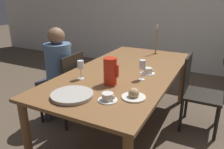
{
  "coord_description": "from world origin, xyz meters",
  "views": [
    {
      "loc": [
        0.89,
        -2.05,
        1.48
      ],
      "look_at": [
        0.0,
        -0.32,
        0.78
      ],
      "focal_mm": 35.0,
      "sensor_mm": 36.0,
      "label": 1
    }
  ],
  "objects_px": {
    "chair_person_side": "(66,86)",
    "red_pitcher": "(110,71)",
    "chair_opposite": "(197,91)",
    "serving_tray": "(72,95)",
    "wine_glass_juice": "(81,66)",
    "teacup_near_person": "(108,97)",
    "teacup_across": "(148,71)",
    "candlestick_tall": "(156,42)",
    "bread_plate": "(134,95)",
    "wine_glass_water": "(142,65)",
    "person_seated": "(57,68)"
  },
  "relations": [
    {
      "from": "wine_glass_juice",
      "to": "teacup_near_person",
      "type": "relative_size",
      "value": 1.2
    },
    {
      "from": "chair_person_side",
      "to": "chair_opposite",
      "type": "relative_size",
      "value": 1.0
    },
    {
      "from": "wine_glass_water",
      "to": "serving_tray",
      "type": "relative_size",
      "value": 0.58
    },
    {
      "from": "red_pitcher",
      "to": "wine_glass_juice",
      "type": "bearing_deg",
      "value": -177.68
    },
    {
      "from": "chair_opposite",
      "to": "red_pitcher",
      "type": "height_order",
      "value": "red_pitcher"
    },
    {
      "from": "serving_tray",
      "to": "teacup_near_person",
      "type": "bearing_deg",
      "value": 13.95
    },
    {
      "from": "chair_opposite",
      "to": "serving_tray",
      "type": "relative_size",
      "value": 2.59
    },
    {
      "from": "wine_glass_water",
      "to": "wine_glass_juice",
      "type": "xyz_separation_m",
      "value": [
        -0.52,
        -0.25,
        -0.01
      ]
    },
    {
      "from": "serving_tray",
      "to": "candlestick_tall",
      "type": "height_order",
      "value": "candlestick_tall"
    },
    {
      "from": "chair_person_side",
      "to": "teacup_near_person",
      "type": "relative_size",
      "value": 5.73
    },
    {
      "from": "serving_tray",
      "to": "bread_plate",
      "type": "relative_size",
      "value": 1.76
    },
    {
      "from": "chair_opposite",
      "to": "red_pitcher",
      "type": "relative_size",
      "value": 3.57
    },
    {
      "from": "bread_plate",
      "to": "wine_glass_juice",
      "type": "bearing_deg",
      "value": 165.23
    },
    {
      "from": "bread_plate",
      "to": "teacup_across",
      "type": "bearing_deg",
      "value": 98.12
    },
    {
      "from": "serving_tray",
      "to": "bread_plate",
      "type": "xyz_separation_m",
      "value": [
        0.44,
        0.2,
        0.01
      ]
    },
    {
      "from": "bread_plate",
      "to": "red_pitcher",
      "type": "bearing_deg",
      "value": 149.79
    },
    {
      "from": "person_seated",
      "to": "chair_person_side",
      "type": "bearing_deg",
      "value": -69.35
    },
    {
      "from": "chair_opposite",
      "to": "teacup_across",
      "type": "bearing_deg",
      "value": -47.48
    },
    {
      "from": "chair_person_side",
      "to": "teacup_near_person",
      "type": "xyz_separation_m",
      "value": [
        0.88,
        -0.58,
        0.3
      ]
    },
    {
      "from": "chair_opposite",
      "to": "serving_tray",
      "type": "height_order",
      "value": "chair_opposite"
    },
    {
      "from": "red_pitcher",
      "to": "wine_glass_juice",
      "type": "distance_m",
      "value": 0.31
    },
    {
      "from": "chair_opposite",
      "to": "teacup_near_person",
      "type": "height_order",
      "value": "chair_opposite"
    },
    {
      "from": "candlestick_tall",
      "to": "bread_plate",
      "type": "bearing_deg",
      "value": -80.13
    },
    {
      "from": "chair_person_side",
      "to": "bread_plate",
      "type": "distance_m",
      "value": 1.17
    },
    {
      "from": "wine_glass_water",
      "to": "teacup_across",
      "type": "distance_m",
      "value": 0.23
    },
    {
      "from": "teacup_across",
      "to": "candlestick_tall",
      "type": "xyz_separation_m",
      "value": [
        -0.16,
        0.84,
        0.13
      ]
    },
    {
      "from": "serving_tray",
      "to": "chair_opposite",
      "type": "bearing_deg",
      "value": 56.54
    },
    {
      "from": "teacup_across",
      "to": "wine_glass_juice",
      "type": "bearing_deg",
      "value": -139.27
    },
    {
      "from": "chair_person_side",
      "to": "bread_plate",
      "type": "xyz_separation_m",
      "value": [
        1.04,
        -0.45,
        0.3
      ]
    },
    {
      "from": "chair_opposite",
      "to": "teacup_across",
      "type": "relative_size",
      "value": 5.73
    },
    {
      "from": "teacup_near_person",
      "to": "bread_plate",
      "type": "relative_size",
      "value": 0.8
    },
    {
      "from": "chair_opposite",
      "to": "wine_glass_water",
      "type": "xyz_separation_m",
      "value": [
        -0.45,
        -0.62,
        0.41
      ]
    },
    {
      "from": "chair_opposite",
      "to": "candlestick_tall",
      "type": "xyz_separation_m",
      "value": [
        -0.63,
        0.41,
        0.43
      ]
    },
    {
      "from": "teacup_near_person",
      "to": "bread_plate",
      "type": "height_order",
      "value": "bread_plate"
    },
    {
      "from": "red_pitcher",
      "to": "teacup_near_person",
      "type": "xyz_separation_m",
      "value": [
        0.14,
        -0.31,
        -0.1
      ]
    },
    {
      "from": "wine_glass_water",
      "to": "serving_tray",
      "type": "xyz_separation_m",
      "value": [
        -0.36,
        -0.61,
        -0.13
      ]
    },
    {
      "from": "teacup_across",
      "to": "serving_tray",
      "type": "xyz_separation_m",
      "value": [
        -0.35,
        -0.81,
        -0.01
      ]
    },
    {
      "from": "chair_opposite",
      "to": "teacup_near_person",
      "type": "xyz_separation_m",
      "value": [
        -0.53,
        -1.16,
        0.3
      ]
    },
    {
      "from": "chair_opposite",
      "to": "person_seated",
      "type": "height_order",
      "value": "person_seated"
    },
    {
      "from": "teacup_across",
      "to": "chair_person_side",
      "type": "bearing_deg",
      "value": -170.7
    },
    {
      "from": "teacup_across",
      "to": "wine_glass_water",
      "type": "bearing_deg",
      "value": -88.0
    },
    {
      "from": "wine_glass_juice",
      "to": "serving_tray",
      "type": "relative_size",
      "value": 0.54
    },
    {
      "from": "chair_person_side",
      "to": "red_pitcher",
      "type": "xyz_separation_m",
      "value": [
        0.75,
        -0.28,
        0.39
      ]
    },
    {
      "from": "red_pitcher",
      "to": "teacup_near_person",
      "type": "relative_size",
      "value": 1.6
    },
    {
      "from": "teacup_near_person",
      "to": "candlestick_tall",
      "type": "bearing_deg",
      "value": 93.34
    },
    {
      "from": "wine_glass_water",
      "to": "serving_tray",
      "type": "height_order",
      "value": "wine_glass_water"
    },
    {
      "from": "teacup_near_person",
      "to": "serving_tray",
      "type": "relative_size",
      "value": 0.45
    },
    {
      "from": "wine_glass_water",
      "to": "bread_plate",
      "type": "height_order",
      "value": "wine_glass_water"
    },
    {
      "from": "chair_person_side",
      "to": "candlestick_tall",
      "type": "bearing_deg",
      "value": -38.57
    },
    {
      "from": "red_pitcher",
      "to": "teacup_across",
      "type": "relative_size",
      "value": 1.6
    }
  ]
}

